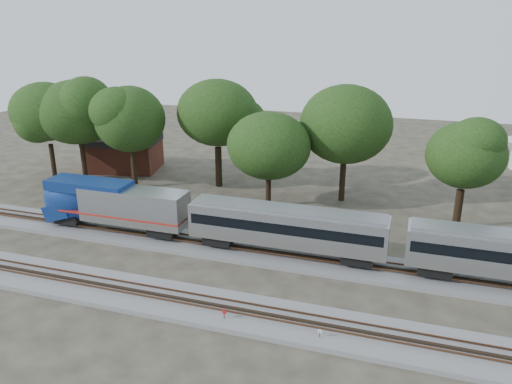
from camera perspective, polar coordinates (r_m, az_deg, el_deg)
ground at (r=41.83m, az=-2.84°, el=-10.52°), size 160.00×160.00×0.00m
track_far at (r=46.73m, az=-0.23°, el=-6.84°), size 160.00×5.00×0.73m
track_near at (r=38.55m, az=-5.00°, el=-13.03°), size 160.00×5.00×0.73m
switch_stand_red at (r=36.79m, az=-3.66°, el=-13.83°), size 0.34×0.12×1.08m
switch_stand_white at (r=35.18m, az=7.30°, el=-15.80°), size 0.32×0.06×0.99m
switch_lever at (r=35.65m, az=2.83°, el=-16.07°), size 0.57×0.43×0.30m
brick_building at (r=74.64m, az=-14.86°, el=4.33°), size 11.09×8.81×4.75m
tree_0 at (r=70.74m, az=-22.86°, el=8.45°), size 9.51×9.51×13.41m
tree_1 at (r=69.45m, az=-19.69°, el=8.60°), size 9.44×9.44×13.31m
tree_2 at (r=64.47m, az=-14.21°, el=8.06°), size 9.07×9.07×12.79m
tree_3 at (r=63.25m, az=-4.45°, el=9.00°), size 9.75×9.75×13.75m
tree_4 at (r=56.15m, az=1.47°, el=5.29°), size 7.37×7.37×10.39m
tree_5 at (r=58.63m, az=10.22°, el=7.61°), size 9.41×9.41×13.27m
tree_6 at (r=53.71m, az=22.84°, el=3.91°), size 8.09×8.09×11.41m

